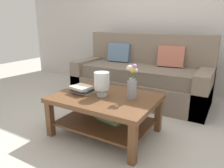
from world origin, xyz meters
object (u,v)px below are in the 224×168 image
(couch, at_px, (141,77))
(book_stack_main, at_px, (82,89))
(coffee_table, at_px, (106,107))
(flower_pitcher, at_px, (132,84))
(glass_hurricane_vase, at_px, (102,82))

(couch, distance_m, book_stack_main, 1.36)
(coffee_table, relative_size, book_stack_main, 4.41)
(coffee_table, bearing_deg, flower_pitcher, 15.52)
(book_stack_main, distance_m, flower_pitcher, 0.59)
(couch, distance_m, coffee_table, 1.31)
(flower_pitcher, bearing_deg, book_stack_main, -168.18)
(coffee_table, height_order, flower_pitcher, flower_pitcher)
(book_stack_main, bearing_deg, flower_pitcher, 11.82)
(couch, height_order, flower_pitcher, couch)
(book_stack_main, relative_size, flower_pitcher, 0.68)
(couch, xyz_separation_m, book_stack_main, (-0.16, -1.35, 0.13))
(glass_hurricane_vase, bearing_deg, coffee_table, 7.83)
(book_stack_main, distance_m, glass_hurricane_vase, 0.27)
(flower_pitcher, bearing_deg, glass_hurricane_vase, -165.51)
(couch, bearing_deg, flower_pitcher, -71.90)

